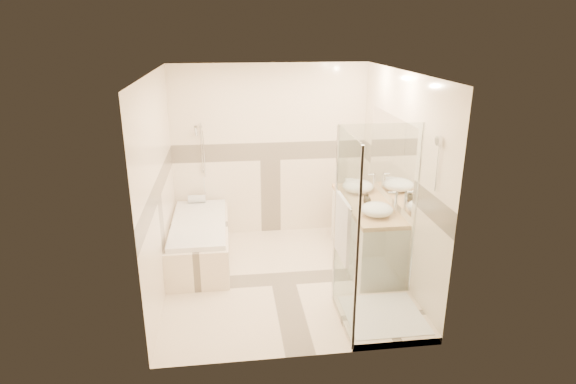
{
  "coord_description": "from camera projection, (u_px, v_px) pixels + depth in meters",
  "views": [
    {
      "loc": [
        -0.61,
        -5.26,
        2.96
      ],
      "look_at": [
        0.1,
        0.25,
        1.05
      ],
      "focal_mm": 30.0,
      "sensor_mm": 36.0,
      "label": 1
    }
  ],
  "objects": [
    {
      "name": "faucet_far",
      "position": [
        395.0,
        201.0,
        5.65
      ],
      "size": [
        0.12,
        0.03,
        0.3
      ],
      "color": "silver",
      "rests_on": "vanity"
    },
    {
      "name": "bathtub",
      "position": [
        200.0,
        239.0,
        6.36
      ],
      "size": [
        0.75,
        1.7,
        0.56
      ],
      "color": "#F6E1C5",
      "rests_on": "ground"
    },
    {
      "name": "room",
      "position": [
        287.0,
        182.0,
        5.58
      ],
      "size": [
        2.82,
        3.02,
        2.52
      ],
      "color": "beige",
      "rests_on": "ground"
    },
    {
      "name": "vessel_sink_near",
      "position": [
        358.0,
        186.0,
        6.46
      ],
      "size": [
        0.42,
        0.42,
        0.17
      ],
      "primitive_type": "ellipsoid",
      "color": "white",
      "rests_on": "vanity"
    },
    {
      "name": "faucet_near",
      "position": [
        374.0,
        181.0,
        6.47
      ],
      "size": [
        0.11,
        0.03,
        0.26
      ],
      "color": "silver",
      "rests_on": "vanity"
    },
    {
      "name": "amenity_bottle_b",
      "position": [
        367.0,
        199.0,
        6.04
      ],
      "size": [
        0.14,
        0.14,
        0.13
      ],
      "primitive_type": "imported",
      "rotation": [
        0.0,
        0.0,
        0.4
      ],
      "color": "black",
      "rests_on": "vanity"
    },
    {
      "name": "folded_towels",
      "position": [
        352.0,
        183.0,
        6.77
      ],
      "size": [
        0.18,
        0.24,
        0.07
      ],
      "primitive_type": "cube",
      "rotation": [
        0.0,
        0.0,
        0.25
      ],
      "color": "silver",
      "rests_on": "vanity"
    },
    {
      "name": "vessel_sink_far",
      "position": [
        377.0,
        209.0,
        5.66
      ],
      "size": [
        0.38,
        0.38,
        0.15
      ],
      "primitive_type": "ellipsoid",
      "color": "white",
      "rests_on": "vanity"
    },
    {
      "name": "shower_enclosure",
      "position": [
        373.0,
        276.0,
        5.0
      ],
      "size": [
        0.96,
        0.93,
        2.04
      ],
      "color": "#F6E1C5",
      "rests_on": "ground"
    },
    {
      "name": "rolled_towel",
      "position": [
        197.0,
        199.0,
        6.92
      ],
      "size": [
        0.25,
        0.11,
        0.11
      ],
      "primitive_type": "cylinder",
      "rotation": [
        0.0,
        1.57,
        0.0
      ],
      "color": "silver",
      "rests_on": "bathtub"
    },
    {
      "name": "vanity",
      "position": [
        366.0,
        233.0,
        6.25
      ],
      "size": [
        0.58,
        1.62,
        0.85
      ],
      "color": "white",
      "rests_on": "ground"
    },
    {
      "name": "amenity_bottle_a",
      "position": [
        367.0,
        198.0,
        6.07
      ],
      "size": [
        0.08,
        0.08,
        0.14
      ],
      "primitive_type": "imported",
      "rotation": [
        0.0,
        0.0,
        -0.34
      ],
      "color": "black",
      "rests_on": "vanity"
    }
  ]
}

